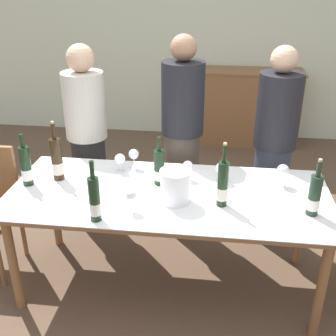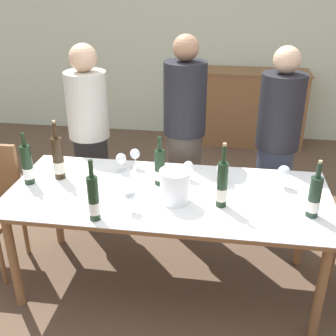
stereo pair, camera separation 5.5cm
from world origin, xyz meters
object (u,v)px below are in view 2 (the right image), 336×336
Objects in this scene: wine_bottle_5 at (160,168)px; person_guest_left at (184,140)px; wine_glass_3 at (188,167)px; wine_bottle_1 at (58,159)px; wine_glass_5 at (284,172)px; person_host at (90,140)px; wine_bottle_0 at (28,166)px; wine_glass_0 at (121,159)px; wine_bottle_3 at (222,185)px; dining_table at (168,201)px; wine_glass_4 at (130,196)px; ice_bucket at (175,185)px; sideboard_cabinet at (254,108)px; wine_glass_1 at (135,154)px; person_guest_right at (276,150)px; wine_bottle_2 at (94,199)px; wine_glass_2 at (223,169)px; wine_bottle_4 at (314,198)px.

person_guest_left reaches higher than wine_bottle_5.
wine_glass_3 is 0.08× the size of person_guest_left.
wine_glass_5 is (1.52, 0.10, -0.04)m from wine_bottle_1.
wine_glass_5 is 0.10× the size of person_host.
person_host is at bearing 138.60° from wine_bottle_5.
wine_bottle_0 is 0.64m from wine_glass_0.
wine_bottle_0 is 1.31m from wine_bottle_3.
wine_bottle_5 is at bearing 7.65° from wine_bottle_0.
wine_bottle_3 is (0.35, -0.11, 0.20)m from dining_table.
person_host reaches higher than wine_glass_5.
wine_glass_3 is 0.55m from wine_glass_4.
ice_bucket is 0.51× the size of wine_bottle_3.
wine_bottle_0 is at bearing -120.09° from sideboard_cabinet.
wine_bottle_3 is 2.85× the size of wine_glass_1.
person_guest_right reaches higher than wine_glass_0.
sideboard_cabinet is 2.55m from person_host.
wine_bottle_2 is at bearing -135.27° from dining_table.
wine_glass_4 is (-0.12, -0.37, -0.02)m from wine_bottle_5.
wine_bottle_5 is 0.43m from wine_glass_2.
sideboard_cabinet is 2.67m from wine_glass_1.
dining_table is 0.43m from wine_glass_2.
wine_glass_4 is (-0.30, -0.46, 0.01)m from wine_glass_3.
wine_bottle_1 is at bearing 148.64° from wine_glass_4.
wine_glass_5 is (1.04, -0.14, 0.00)m from wine_glass_1.
wine_glass_1 is (-0.22, 0.23, -0.01)m from wine_bottle_5.
wine_glass_2 is at bearing 146.65° from wine_bottle_4.
wine_bottle_0 is (-1.01, 0.10, 0.02)m from ice_bucket.
wine_glass_5 is at bearing 5.63° from wine_bottle_5.
wine_bottle_5 is at bearing -153.63° from wine_glass_3.
person_guest_right is at bearing -88.01° from sideboard_cabinet.
ice_bucket is at bearing -45.24° from person_host.
wine_glass_4 is (0.76, -0.25, -0.03)m from wine_bottle_0.
ice_bucket is at bearing -40.33° from wine_glass_0.
wine_glass_5 is (0.94, 0.45, 0.01)m from wine_glass_4.
person_host is (-0.47, 0.38, -0.06)m from wine_glass_1.
person_guest_left reaches higher than wine_bottle_4.
ice_bucket reaches higher than wine_glass_3.
wine_glass_4 is (-0.54, -0.14, -0.04)m from wine_bottle_3.
sideboard_cabinet reaches higher than wine_glass_0.
wine_bottle_2 is 0.58m from wine_bottle_5.
person_guest_left is at bearing 48.83° from wine_glass_0.
wine_glass_3 is (0.40, -0.13, -0.01)m from wine_glass_1.
wine_bottle_0 is (-0.95, 0.00, 0.19)m from dining_table.
wine_bottle_5 reaches higher than ice_bucket.
wine_bottle_5 reaches higher than wine_glass_2.
person_guest_left reaches higher than wine_glass_0.
wine_bottle_1 is 2.77× the size of wine_glass_5.
wine_bottle_1 is 1.15m from wine_bottle_3.
wine_glass_5 is 0.53m from person_guest_right.
wine_glass_1 is 1.11m from person_guest_right.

